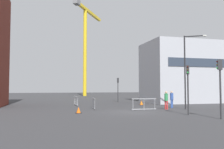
{
  "coord_description": "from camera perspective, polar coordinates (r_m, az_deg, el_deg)",
  "views": [
    {
      "loc": [
        -6.9,
        -19.6,
        2.11
      ],
      "look_at": [
        0.0,
        6.75,
        3.58
      ],
      "focal_mm": 38.72,
      "sensor_mm": 36.0,
      "label": 1
    }
  ],
  "objects": [
    {
      "name": "ground",
      "position": [
        20.88,
        4.75,
        -8.87
      ],
      "size": [
        160.0,
        160.0,
        0.0
      ],
      "primitive_type": "plane",
      "color": "#333335"
    },
    {
      "name": "office_block",
      "position": [
        37.03,
        18.46,
        0.41
      ],
      "size": [
        13.85,
        7.41,
        8.52
      ],
      "color": "#A8AAB2",
      "rests_on": "ground"
    },
    {
      "name": "construction_crane",
      "position": [
        62.64,
        -6.25,
        8.84
      ],
      "size": [
        9.63,
        14.91,
        22.71
      ],
      "color": "yellow",
      "rests_on": "ground"
    },
    {
      "name": "streetlamp_tall",
      "position": [
        24.81,
        17.46,
        2.17
      ],
      "size": [
        1.9,
        1.16,
        7.23
      ],
      "color": "#232326",
      "rests_on": "ground"
    },
    {
      "name": "traffic_light_corner",
      "position": [
        35.46,
        1.41,
        -2.62
      ],
      "size": [
        0.34,
        0.39,
        3.52
      ],
      "color": "#2D2D30",
      "rests_on": "ground"
    },
    {
      "name": "traffic_light_median",
      "position": [
        17.76,
        24.16,
        -0.98
      ],
      "size": [
        0.39,
        0.35,
        3.99
      ],
      "color": "#2D2D30",
      "rests_on": "ground"
    },
    {
      "name": "traffic_light_far",
      "position": [
        19.5,
        17.48,
        -1.56
      ],
      "size": [
        0.35,
        0.38,
        3.83
      ],
      "color": "#2D2D30",
      "rests_on": "ground"
    },
    {
      "name": "pedestrian_walking",
      "position": [
        24.01,
        12.67,
        -5.62
      ],
      "size": [
        0.34,
        0.34,
        1.74
      ],
      "color": "red",
      "rests_on": "ground"
    },
    {
      "name": "pedestrian_waiting",
      "position": [
        25.83,
        13.92,
        -5.41
      ],
      "size": [
        0.34,
        0.34,
        1.75
      ],
      "color": "#33519E",
      "rests_on": "ground"
    },
    {
      "name": "safety_barrier_left_run",
      "position": [
        23.86,
        -4.36,
        -6.79
      ],
      "size": [
        0.17,
        1.93,
        1.08
      ],
      "color": "gray",
      "rests_on": "ground"
    },
    {
      "name": "safety_barrier_right_run",
      "position": [
        22.87,
        7.56,
        -6.93
      ],
      "size": [
        2.39,
        0.16,
        1.08
      ],
      "color": "#9EA0A5",
      "rests_on": "ground"
    },
    {
      "name": "safety_barrier_rear",
      "position": [
        28.71,
        -8.5,
        -6.13
      ],
      "size": [
        0.2,
        2.5,
        1.08
      ],
      "color": "#B2B5BA",
      "rests_on": "ground"
    },
    {
      "name": "traffic_cone_on_verge",
      "position": [
        20.23,
        -7.91,
        -8.39
      ],
      "size": [
        0.5,
        0.5,
        0.5
      ],
      "color": "black",
      "rests_on": "ground"
    },
    {
      "name": "traffic_cone_orange",
      "position": [
        29.49,
        6.97,
        -6.67
      ],
      "size": [
        0.54,
        0.54,
        0.55
      ],
      "color": "black",
      "rests_on": "ground"
    }
  ]
}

